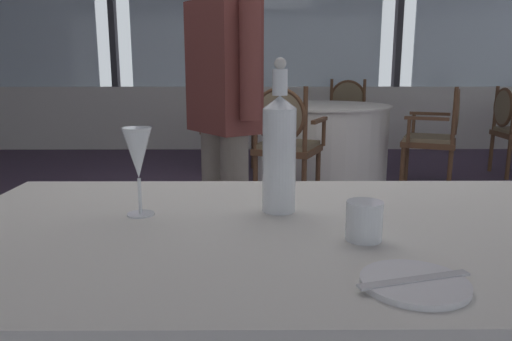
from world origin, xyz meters
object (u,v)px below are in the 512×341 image
Objects in this scene: dining_chair_0_0 at (440,130)px; dining_chair_0_2 at (222,121)px; dining_chair_0_3 at (284,137)px; side_plate at (414,283)px; diner_person_0 at (223,105)px; water_tumbler at (364,221)px; water_bottle at (279,151)px; dining_chair_0_1 at (345,114)px; wine_glass at (138,155)px.

dining_chair_0_0 is 1.03× the size of dining_chair_0_2.
dining_chair_0_3 reaches higher than dining_chair_0_2.
diner_person_0 reaches higher than side_plate.
water_tumbler is 0.08× the size of dining_chair_0_3.
dining_chair_0_2 is at bearing -0.00° from dining_chair_0_0.
water_bottle is 0.38× the size of dining_chair_0_1.
dining_chair_0_3 is at bearing 78.98° from wine_glass.
dining_chair_0_3 is at bearing 45.02° from dining_chair_0_0.
dining_chair_0_3 is (-1.45, -0.59, 0.03)m from dining_chair_0_0.
water_bottle is 4.77m from dining_chair_0_1.
dining_chair_0_3 is (-0.01, 3.02, -0.18)m from side_plate.
dining_chair_0_2 is 0.56× the size of diner_person_0.
dining_chair_0_1 is at bearing -45.11° from dining_chair_0_0.
side_plate is at bearing -36.34° from wine_glass.
dining_chair_0_2 is at bearing 97.47° from water_tumbler.
dining_chair_0_2 is (-0.07, 4.08, -0.35)m from wine_glass.
diner_person_0 is at bearing -171.64° from dining_chair_0_3.
water_bottle is (-0.19, 0.41, 0.14)m from side_plate.
dining_chair_0_2 is 1.56m from dining_chair_0_3.
diner_person_0 is (-1.83, -2.07, 0.38)m from dining_chair_0_0.
diner_person_0 is at bearing 3.42° from dining_chair_0_1.
water_bottle reaches higher than wine_glass.
wine_glass is at bearing -174.59° from water_bottle.
water_tumbler is at bearing 89.44° from dining_chair_0_0.
dining_chair_0_0 is 1.56m from dining_chair_0_1.
dining_chair_0_0 is at bearing -166.25° from diner_person_0.
water_tumbler is 3.71m from dining_chair_0_0.
dining_chair_0_0 reaches higher than water_tumbler.
side_plate is at bearing -65.00° from water_bottle.
water_bottle is 0.39× the size of dining_chair_0_0.
side_plate is 4.50m from dining_chair_0_2.
dining_chair_0_3 is (0.51, 2.63, -0.32)m from wine_glass.
water_bottle is 0.28m from water_tumbler.
dining_chair_0_3 is at bearing 89.49° from water_tumbler.
wine_glass is 3.79m from dining_chair_0_0.
wine_glass is at bearing -66.15° from dining_chair_0_2.
wine_glass is at bearing -168.14° from dining_chair_0_3.
dining_chair_0_1 is at bearing 73.63° from wine_glass.
water_tumbler is 2.81m from dining_chair_0_3.
side_plate is 2.15× the size of water_tumbler.
water_bottle is 0.33m from wine_glass.
dining_chair_0_1 reaches higher than dining_chair_0_0.
dining_chair_0_0 is at bearing 62.93° from water_bottle.
dining_chair_0_3 is 1.57m from diner_person_0.
dining_chair_0_0 is (1.63, 3.19, -0.35)m from water_bottle.
side_plate is 1.59m from diner_person_0.
water_bottle is 4.08m from dining_chair_0_2.
side_plate is 0.18× the size of dining_chair_0_1.
wine_glass is 0.53m from water_tumbler.
dining_chair_0_0 is at bearing 66.57° from water_tumbler.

